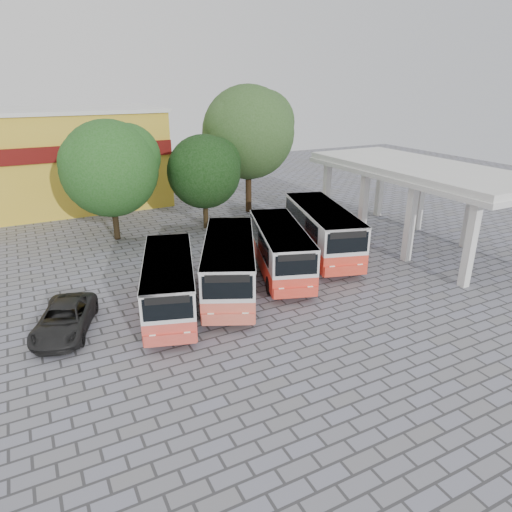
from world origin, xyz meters
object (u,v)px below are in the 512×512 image
parked_car (64,319)px  bus_far_right (322,228)px  bus_far_left (169,282)px  bus_centre_right (280,247)px  bus_centre_left (229,263)px

parked_car → bus_far_right: bearing=29.5°
bus_far_left → parked_car: 4.88m
bus_far_right → bus_centre_right: bearing=-143.1°
bus_centre_left → bus_far_right: (7.45, 2.42, 0.10)m
bus_far_left → bus_centre_left: bearing=25.7°
parked_car → bus_centre_left: bearing=21.7°
bus_centre_right → bus_far_right: bearing=38.8°
bus_centre_left → bus_far_right: bearing=43.0°
bus_far_left → bus_centre_left: (3.37, 0.50, 0.14)m
bus_far_right → parked_car: size_ratio=1.98×
bus_centre_left → bus_far_right: bus_far_right is taller
parked_car → bus_far_left: bearing=17.3°
bus_far_left → parked_car: bearing=-165.0°
bus_centre_left → parked_car: bearing=-152.8°
bus_far_right → parked_car: (-15.61, -2.72, -1.16)m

